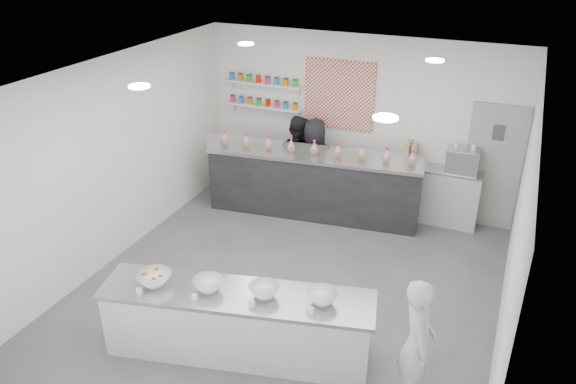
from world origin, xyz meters
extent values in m
plane|color=#515156|center=(0.00, 0.00, 0.00)|extent=(6.00, 6.00, 0.00)
plane|color=white|center=(0.00, 0.00, 3.00)|extent=(6.00, 6.00, 0.00)
plane|color=white|center=(0.00, 3.00, 1.50)|extent=(5.50, 0.00, 5.50)
plane|color=white|center=(-2.75, 0.00, 1.50)|extent=(0.00, 6.00, 6.00)
plane|color=white|center=(2.75, 0.00, 1.50)|extent=(0.00, 6.00, 6.00)
cube|color=gray|center=(2.30, 2.97, 1.05)|extent=(0.88, 0.04, 2.10)
cube|color=#A42811|center=(-0.35, 2.98, 1.95)|extent=(1.25, 0.03, 1.20)
cube|color=silver|center=(-1.75, 2.90, 1.60)|extent=(1.45, 0.22, 0.04)
cube|color=silver|center=(-1.75, 2.90, 2.02)|extent=(1.45, 0.22, 0.04)
cylinder|color=white|center=(-1.40, -1.00, 2.98)|extent=(0.24, 0.24, 0.02)
cylinder|color=white|center=(1.40, -1.00, 2.98)|extent=(0.24, 0.24, 0.02)
cylinder|color=white|center=(-1.40, 1.60, 2.98)|extent=(0.24, 0.24, 0.02)
cylinder|color=white|center=(1.40, 1.60, 2.98)|extent=(0.24, 0.24, 0.02)
cube|color=#B9B8B3|center=(-0.04, -1.44, 0.43)|extent=(3.22, 1.40, 0.86)
cube|color=black|center=(-0.49, 2.17, 0.56)|extent=(3.69, 1.10, 1.13)
cube|color=white|center=(-0.45, 1.86, 1.28)|extent=(3.56, 0.44, 0.31)
cube|color=#B9B8B3|center=(1.55, 2.78, 0.48)|extent=(1.30, 0.41, 0.97)
cube|color=#93969E|center=(1.84, 2.78, 1.16)|extent=(0.51, 0.35, 0.39)
imported|color=beige|center=(1.99, -1.33, 0.75)|extent=(0.50, 0.63, 1.50)
imported|color=black|center=(-0.94, 2.53, 0.81)|extent=(0.88, 0.74, 1.63)
imported|color=black|center=(-0.60, 2.51, 0.81)|extent=(0.92, 0.75, 1.62)
camera|label=1|loc=(2.54, -5.98, 4.65)|focal=35.00mm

